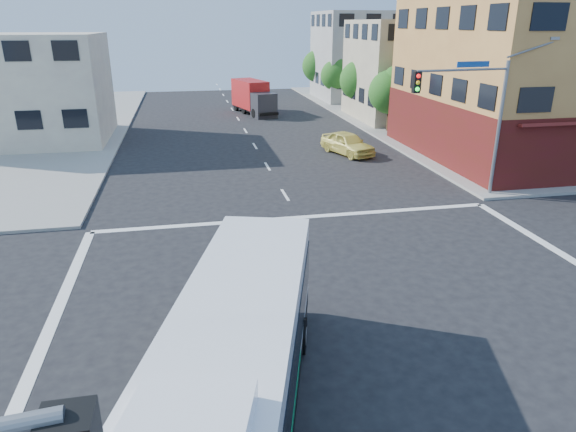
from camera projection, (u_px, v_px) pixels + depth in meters
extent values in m
plane|color=black|center=(365.00, 325.00, 15.79)|extent=(120.00, 120.00, 0.00)
cube|color=gray|center=(570.00, 110.00, 54.29)|extent=(50.00, 50.00, 0.15)
cube|color=#CC9249|center=(565.00, 51.00, 33.96)|extent=(18.00, 15.00, 14.00)
cube|color=#521214|center=(551.00, 126.00, 35.72)|extent=(18.09, 15.08, 4.00)
cube|color=#BAAE8E|center=(419.00, 70.00, 48.52)|extent=(12.00, 10.00, 9.00)
cube|color=#A1A29C|center=(369.00, 56.00, 61.19)|extent=(12.00, 10.00, 10.00)
cube|color=beige|center=(22.00, 89.00, 38.80)|extent=(12.00, 10.00, 8.00)
cylinder|color=gray|center=(498.00, 131.00, 26.44)|extent=(0.18, 0.18, 7.00)
cylinder|color=gray|center=(464.00, 70.00, 24.66)|extent=(5.01, 0.62, 0.12)
cube|color=black|center=(416.00, 82.00, 24.15)|extent=(0.32, 0.30, 1.00)
sphere|color=#FF0C0C|center=(419.00, 76.00, 23.89)|extent=(0.20, 0.20, 0.20)
sphere|color=yellow|center=(418.00, 83.00, 24.00)|extent=(0.20, 0.20, 0.20)
sphere|color=#19FF33|center=(417.00, 89.00, 24.10)|extent=(0.20, 0.20, 0.20)
cube|color=#154595|center=(473.00, 64.00, 24.71)|extent=(1.80, 0.22, 0.28)
cube|color=gray|center=(554.00, 38.00, 25.54)|extent=(0.50, 0.22, 0.14)
cylinder|color=#352313|center=(388.00, 121.00, 43.31)|extent=(0.28, 0.28, 1.92)
sphere|color=#1E5518|center=(390.00, 92.00, 42.46)|extent=(3.60, 3.60, 3.60)
sphere|color=#1E5518|center=(397.00, 81.00, 41.94)|extent=(2.52, 2.52, 2.52)
cylinder|color=#352313|center=(358.00, 106.00, 50.63)|extent=(0.28, 0.28, 1.99)
sphere|color=#1E5518|center=(359.00, 80.00, 49.75)|extent=(3.80, 3.80, 3.80)
sphere|color=#1E5518|center=(365.00, 70.00, 49.21)|extent=(2.66, 2.66, 2.66)
cylinder|color=#352313|center=(335.00, 96.00, 57.99)|extent=(0.28, 0.28, 1.89)
sphere|color=#1E5518|center=(336.00, 75.00, 57.18)|extent=(3.40, 3.40, 3.40)
sphere|color=#1E5518|center=(340.00, 68.00, 56.68)|extent=(2.38, 2.38, 2.38)
cylinder|color=#352313|center=(318.00, 87.00, 65.31)|extent=(0.28, 0.28, 2.03)
sphere|color=#1E5518|center=(318.00, 66.00, 64.39)|extent=(4.00, 4.00, 4.00)
sphere|color=#1E5518|center=(322.00, 58.00, 63.83)|extent=(2.80, 2.80, 2.80)
cube|color=white|center=(230.00, 388.00, 10.41)|extent=(5.86, 12.24, 2.85)
cube|color=black|center=(229.00, 380.00, 10.35)|extent=(5.81, 11.91, 1.25)
cube|color=black|center=(267.00, 259.00, 15.93)|extent=(2.27, 0.72, 1.35)
cube|color=#E5590C|center=(267.00, 229.00, 15.60)|extent=(1.85, 0.59, 0.28)
cube|color=white|center=(227.00, 330.00, 9.93)|extent=(5.74, 12.00, 0.12)
cube|color=#067E41|center=(163.00, 430.00, 10.31)|extent=(1.58, 5.29, 0.28)
cylinder|color=black|center=(217.00, 331.00, 14.54)|extent=(0.58, 1.08, 1.04)
cylinder|color=#99999E|center=(212.00, 331.00, 14.55)|extent=(0.19, 0.51, 0.52)
cylinder|color=black|center=(301.00, 336.00, 14.34)|extent=(0.58, 1.08, 1.04)
cylinder|color=#99999E|center=(306.00, 336.00, 14.32)|extent=(0.19, 0.51, 0.52)
cube|color=#28282D|center=(264.00, 105.00, 50.04)|extent=(2.53, 2.47, 2.36)
cube|color=black|center=(267.00, 103.00, 49.19)|extent=(1.86, 0.57, 0.91)
cube|color=#B11819|center=(250.00, 94.00, 52.68)|extent=(3.42, 5.47, 2.72)
cube|color=black|center=(255.00, 109.00, 52.26)|extent=(3.81, 7.52, 0.27)
cylinder|color=black|center=(254.00, 113.00, 50.06)|extent=(0.48, 0.94, 0.91)
cylinder|color=black|center=(272.00, 112.00, 50.85)|extent=(0.48, 0.94, 0.91)
cylinder|color=black|center=(244.00, 109.00, 52.26)|extent=(0.48, 0.94, 0.91)
cylinder|color=black|center=(261.00, 108.00, 53.05)|extent=(0.48, 0.94, 0.91)
cylinder|color=black|center=(236.00, 106.00, 54.16)|extent=(0.48, 0.94, 0.91)
cylinder|color=black|center=(253.00, 105.00, 54.95)|extent=(0.48, 0.94, 0.91)
imported|color=#E4D560|center=(347.00, 143.00, 36.10)|extent=(3.32, 4.96, 1.57)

